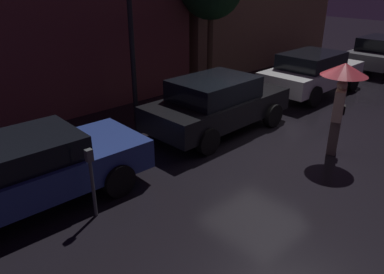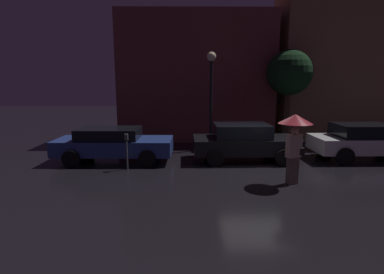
{
  "view_description": "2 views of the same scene",
  "coord_description": "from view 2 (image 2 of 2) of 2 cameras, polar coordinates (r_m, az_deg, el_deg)",
  "views": [
    {
      "loc": [
        -7.38,
        -5.2,
        4.04
      ],
      "look_at": [
        -2.61,
        -0.11,
        0.97
      ],
      "focal_mm": 35.0,
      "sensor_mm": 36.0,
      "label": 1
    },
    {
      "loc": [
        -2.52,
        -10.57,
        3.18
      ],
      "look_at": [
        -2.4,
        -0.09,
        1.25
      ],
      "focal_mm": 28.0,
      "sensor_mm": 36.0,
      "label": 2
    }
  ],
  "objects": [
    {
      "name": "parking_meter",
      "position": [
        11.17,
        -12.34,
        -2.01
      ],
      "size": [
        0.12,
        0.1,
        1.33
      ],
      "color": "#4C5154",
      "rests_on": "ground"
    },
    {
      "name": "pedestrian_with_umbrella",
      "position": [
        9.74,
        19.01,
        1.11
      ],
      "size": [
        1.04,
        1.04,
        2.21
      ],
      "rotation": [
        0.0,
        0.0,
        0.38
      ],
      "color": "#66564C",
      "rests_on": "ground"
    },
    {
      "name": "parked_car_blue",
      "position": [
        12.46,
        -14.78,
        -1.22
      ],
      "size": [
        4.66,
        1.93,
        1.37
      ],
      "rotation": [
        0.0,
        0.0,
        -0.02
      ],
      "color": "navy",
      "rests_on": "ground"
    },
    {
      "name": "parked_car_black",
      "position": [
        12.44,
        9.93,
        -0.83
      ],
      "size": [
        4.27,
        2.04,
        1.5
      ],
      "rotation": [
        0.0,
        0.0,
        0.02
      ],
      "color": "black",
      "rests_on": "ground"
    },
    {
      "name": "parked_car_white",
      "position": [
        14.33,
        30.21,
        -0.61
      ],
      "size": [
        4.41,
        2.03,
        1.48
      ],
      "rotation": [
        0.0,
        0.0,
        0.01
      ],
      "color": "silver",
      "rests_on": "ground"
    },
    {
      "name": "street_tree",
      "position": [
        15.68,
        18.09,
        11.52
      ],
      "size": [
        2.21,
        2.21,
        4.74
      ],
      "color": "#473323",
      "rests_on": "ground"
    },
    {
      "name": "street_lamp_near",
      "position": [
        14.12,
        3.67,
        10.44
      ],
      "size": [
        0.43,
        0.43,
        4.54
      ],
      "color": "black",
      "rests_on": "ground"
    },
    {
      "name": "building_facade_left",
      "position": [
        17.08,
        0.76,
        11.22
      ],
      "size": [
        8.31,
        3.0,
        6.83
      ],
      "color": "brown",
      "rests_on": "ground"
    },
    {
      "name": "ground_plane",
      "position": [
        11.33,
        12.3,
        -6.12
      ],
      "size": [
        60.0,
        60.0,
        0.0
      ],
      "primitive_type": "plane",
      "color": "black"
    },
    {
      "name": "building_facade_right",
      "position": [
        19.69,
        29.75,
        12.51
      ],
      "size": [
        9.39,
        3.0,
        8.7
      ],
      "color": "#8C664C",
      "rests_on": "ground"
    }
  ]
}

